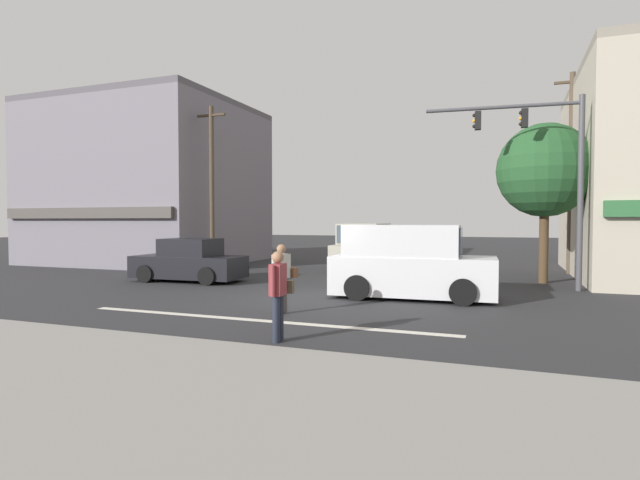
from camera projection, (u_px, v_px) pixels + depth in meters
The scene contains 13 objects.
ground_plane at pixel (314, 298), 14.42m from camera, with size 120.00×120.00×0.00m, color #2B2B2D.
lane_marking_stripe at pixel (257, 320), 11.15m from camera, with size 9.00×0.24×0.01m, color silver.
sidewalk_curb at pixel (76, 386), 6.48m from camera, with size 40.00×5.00×0.16m, color gray.
building_left_block at pixel (151, 185), 27.34m from camera, with size 10.32×9.23×8.45m.
street_tree at pixel (545, 171), 17.75m from camera, with size 3.33×3.33×5.70m.
utility_pole_near_left at pixel (212, 186), 22.19m from camera, with size 1.40×0.22×7.31m.
utility_pole_far_right at pixel (571, 170), 20.89m from camera, with size 1.40×0.22×8.43m.
traffic_light_mast at pixel (547, 160), 15.97m from camera, with size 4.88×0.56×6.20m.
van_crossing_center at pixel (409, 263), 14.36m from camera, with size 4.69×2.22×2.11m.
sedan_crossing_leftbound at pixel (189, 262), 18.40m from camera, with size 4.17×2.01×1.58m.
van_waiting_far at pixel (363, 248), 22.62m from camera, with size 2.14×4.65×2.11m.
pedestrian_foreground_with_bag at pixel (279, 290), 9.17m from camera, with size 0.29×0.67×1.67m.
pedestrian_mid_crossing at pixel (282, 274), 11.92m from camera, with size 0.50×0.65×1.67m.
Camera 1 is at (5.23, -13.36, 2.22)m, focal length 28.00 mm.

